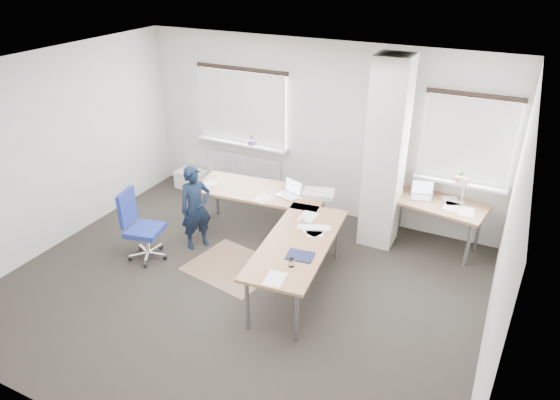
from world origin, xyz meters
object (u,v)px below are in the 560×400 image
at_px(desk_side, 436,204).
at_px(task_chair, 144,240).
at_px(desk_main, 281,216).
at_px(person, 196,208).

height_order(desk_side, task_chair, desk_side).
xyz_separation_m(desk_main, desk_side, (1.86, 1.30, -0.01)).
xyz_separation_m(desk_side, task_chair, (-3.61, -2.14, -0.40)).
xyz_separation_m(desk_side, person, (-3.11, -1.53, -0.05)).
bearing_deg(task_chair, desk_main, 13.62).
distance_m(desk_main, person, 1.27).
bearing_deg(person, task_chair, 173.57).
bearing_deg(desk_side, desk_main, -135.91).
relative_size(desk_side, task_chair, 1.44).
distance_m(desk_main, task_chair, 1.98).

